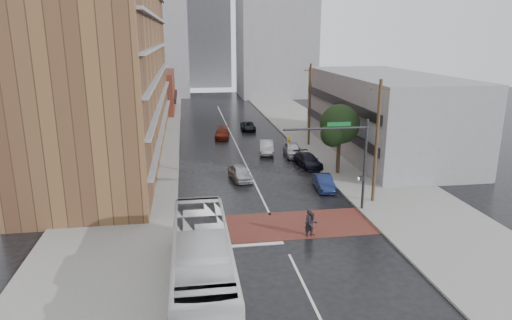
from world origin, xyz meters
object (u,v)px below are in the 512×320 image
transit_bus (202,264)px  car_parked_mid (308,160)px  car_travel_a (240,173)px  car_travel_b (266,147)px  car_travel_c (222,133)px  car_parked_far (292,149)px  car_parked_near (324,182)px  pedestrian_a (310,223)px  suv_travel (248,126)px  pedestrian_b (312,224)px

transit_bus → car_parked_mid: size_ratio=2.76×
car_parked_mid → car_travel_a: bearing=-163.0°
car_travel_b → car_parked_mid: 6.93m
car_travel_c → car_parked_far: car_parked_far is taller
car_parked_mid → car_parked_far: 4.57m
transit_bus → car_parked_mid: 25.56m
car_parked_far → car_travel_c: bearing=128.1°
car_travel_b → car_parked_near: size_ratio=1.13×
car_travel_a → car_parked_far: 10.52m
car_travel_a → car_travel_c: size_ratio=0.92×
car_travel_a → car_travel_c: bearing=82.1°
car_travel_a → car_parked_mid: 8.25m
car_travel_b → car_parked_far: size_ratio=1.01×
transit_bus → pedestrian_a: 9.71m
car_parked_near → car_parked_mid: 7.27m
car_travel_c → car_parked_near: 23.34m
transit_bus → suv_travel: bearing=79.2°
pedestrian_a → suv_travel: (0.75, 36.07, -0.35)m
transit_bus → car_travel_c: size_ratio=2.88×
suv_travel → car_parked_near: 27.02m
car_travel_b → car_travel_a: bearing=-105.6°
pedestrian_a → car_parked_mid: size_ratio=0.41×
car_travel_c → pedestrian_b: bearing=-75.7°
car_travel_c → car_parked_far: size_ratio=1.00×
car_travel_b → suv_travel: (-0.28, 13.51, -0.14)m
transit_bus → car_travel_c: (4.10, 37.60, -1.13)m
car_travel_c → car_travel_b: bearing=-55.7°
transit_bus → pedestrian_a: size_ratio=6.74×
transit_bus → pedestrian_b: 9.87m
car_travel_c → suv_travel: bearing=56.3°
pedestrian_b → car_travel_a: (-3.36, 13.09, -0.14)m
car_parked_far → car_parked_mid: bearing=-78.7°
car_travel_b → car_parked_near: car_travel_b is taller
pedestrian_a → car_parked_near: 9.99m
pedestrian_b → car_travel_c: size_ratio=0.38×
transit_bus → car_parked_far: transit_bus is taller
suv_travel → car_parked_far: bearing=-76.5°
transit_bus → car_parked_mid: (11.80, 22.64, -1.11)m
suv_travel → car_parked_far: size_ratio=0.96×
suv_travel → pedestrian_a: bearing=-88.9°
car_travel_a → car_parked_near: car_travel_a is taller
car_travel_a → car_travel_c: (-0.19, 18.34, -0.05)m
suv_travel → car_parked_mid: 19.92m
car_travel_c → car_parked_far: bearing=-47.8°
pedestrian_a → car_parked_far: 21.34m
car_travel_c → suv_travel: size_ratio=1.04×
pedestrian_b → suv_travel: pedestrian_b is taller
suv_travel → car_parked_near: (3.07, -26.85, 0.06)m
transit_bus → car_travel_a: size_ratio=3.12×
pedestrian_b → car_travel_b: (0.85, 22.57, -0.10)m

